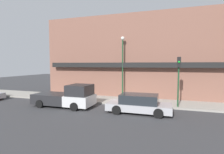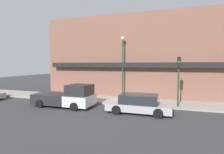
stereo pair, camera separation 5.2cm
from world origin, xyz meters
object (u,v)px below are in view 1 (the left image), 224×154
fire_hydrant (83,97)px  parked_car (139,104)px  traffic_light (179,73)px  street_lamp (123,60)px  pickup_truck (67,97)px

fire_hydrant → parked_car: bearing=-21.1°
fire_hydrant → traffic_light: 8.75m
fire_hydrant → street_lamp: 5.26m
fire_hydrant → traffic_light: (8.42, -0.10, 2.39)m
fire_hydrant → street_lamp: size_ratio=0.11×
traffic_light → street_lamp: bearing=155.4°
pickup_truck → traffic_light: 9.26m
parked_car → fire_hydrant: parked_car is taller
street_lamp → pickup_truck: bearing=-129.2°
pickup_truck → parked_car: size_ratio=1.11×
pickup_truck → parked_car: bearing=-1.8°
pickup_truck → traffic_light: bearing=11.4°
fire_hydrant → street_lamp: (3.26, 2.27, 3.46)m
street_lamp → fire_hydrant: bearing=-145.2°
pickup_truck → street_lamp: (3.62, 4.44, 3.13)m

